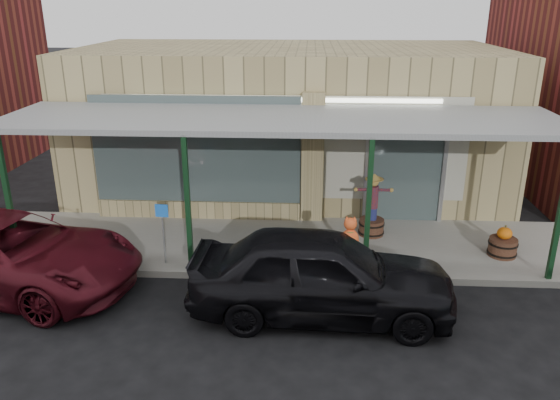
# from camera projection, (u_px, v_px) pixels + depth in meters

# --- Properties ---
(ground) EXTENTS (120.00, 120.00, 0.00)m
(ground) POSITION_uv_depth(u_px,v_px,m) (270.00, 337.00, 9.38)
(ground) COLOR black
(ground) RESTS_ON ground
(sidewalk) EXTENTS (40.00, 3.20, 0.15)m
(sidewalk) POSITION_uv_depth(u_px,v_px,m) (281.00, 245.00, 12.72)
(sidewalk) COLOR gray
(sidewalk) RESTS_ON ground
(storefront) EXTENTS (12.00, 6.25, 4.20)m
(storefront) POSITION_uv_depth(u_px,v_px,m) (289.00, 120.00, 16.31)
(storefront) COLOR tan
(storefront) RESTS_ON ground
(awning) EXTENTS (12.00, 3.00, 3.04)m
(awning) POSITION_uv_depth(u_px,v_px,m) (281.00, 121.00, 11.68)
(awning) COLOR slate
(awning) RESTS_ON ground
(block_buildings_near) EXTENTS (61.00, 8.00, 8.00)m
(block_buildings_near) POSITION_uv_depth(u_px,v_px,m) (357.00, 59.00, 16.60)
(block_buildings_near) COLOR maroon
(block_buildings_near) RESTS_ON ground
(barrel_scarecrow) EXTENTS (0.91, 0.74, 1.53)m
(barrel_scarecrow) POSITION_uv_depth(u_px,v_px,m) (372.00, 214.00, 12.94)
(barrel_scarecrow) COLOR #533321
(barrel_scarecrow) RESTS_ON sidewalk
(barrel_pumpkin) EXTENTS (0.69, 0.69, 0.71)m
(barrel_pumpkin) POSITION_uv_depth(u_px,v_px,m) (503.00, 245.00, 11.96)
(barrel_pumpkin) COLOR #533321
(barrel_pumpkin) RESTS_ON sidewalk
(handicap_sign) EXTENTS (0.28, 0.04, 1.34)m
(handicap_sign) POSITION_uv_depth(u_px,v_px,m) (163.00, 226.00, 11.40)
(handicap_sign) COLOR gray
(handicap_sign) RESTS_ON sidewalk
(parked_sedan) EXTENTS (4.83, 2.14, 1.62)m
(parked_sedan) POSITION_uv_depth(u_px,v_px,m) (322.00, 274.00, 9.82)
(parked_sedan) COLOR black
(parked_sedan) RESTS_ON ground
(car_maroon) EXTENTS (5.65, 3.42, 1.47)m
(car_maroon) POSITION_uv_depth(u_px,v_px,m) (8.00, 253.00, 10.80)
(car_maroon) COLOR #52101A
(car_maroon) RESTS_ON ground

